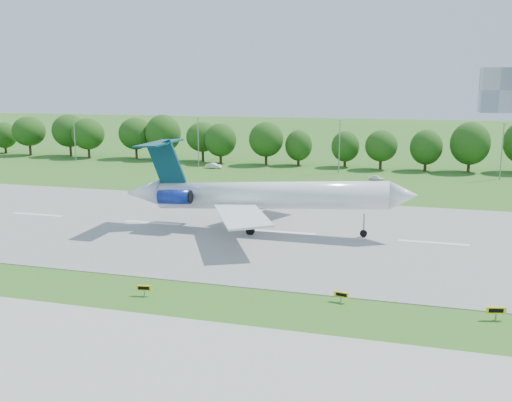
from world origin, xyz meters
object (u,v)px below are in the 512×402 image
(airliner, at_px, (255,194))
(service_vehicle_a, at_px, (214,166))
(service_vehicle_b, at_px, (377,178))
(taxi_sign_left, at_px, (144,288))

(airliner, bearing_deg, service_vehicle_a, 113.85)
(service_vehicle_b, bearing_deg, service_vehicle_a, 98.07)
(airliner, bearing_deg, taxi_sign_left, -99.08)
(airliner, xyz_separation_m, service_vehicle_a, (-26.54, 55.87, -4.62))
(service_vehicle_a, xyz_separation_m, service_vehicle_b, (39.97, -7.43, -0.10))
(service_vehicle_a, height_order, service_vehicle_b, service_vehicle_a)
(airliner, xyz_separation_m, taxi_sign_left, (-3.59, -27.22, -4.49))
(taxi_sign_left, relative_size, service_vehicle_b, 0.47)
(airliner, height_order, service_vehicle_b, airliner)
(service_vehicle_a, distance_m, service_vehicle_b, 40.65)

